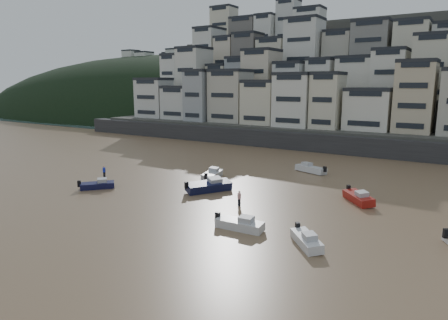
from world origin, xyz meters
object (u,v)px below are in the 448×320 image
Objects in this scene: boat_j at (97,184)px; boat_a at (240,222)px; boat_c at (209,185)px; boat_f at (212,174)px; person_pink at (239,198)px; boat_b at (307,238)px; boat_e at (358,196)px; boat_h at (311,168)px; person_blue at (104,172)px.

boat_a is at bearing -56.37° from boat_j.
boat_c reaches higher than boat_j.
boat_a is at bearing -153.55° from boat_f.
boat_f is 20.14m from boat_a.
person_pink reaches higher than boat_a.
boat_b is at bearing -5.20° from boat_a.
boat_e is 3.11× the size of person_pink.
boat_e is 1.08× the size of boat_a.
boat_j is at bearing 69.41° from boat_h.
boat_f reaches higher than boat_b.
boat_a is at bearing -66.57° from boat_e.
boat_e is 14.90m from boat_b.
boat_h is at bearing 0.74° from boat_j.
boat_j is 0.97× the size of boat_b.
person_pink is (-3.61, 6.15, 0.19)m from boat_a.
person_blue is at bearing -144.40° from boat_b.
boat_c is at bearing -164.46° from boat_f.
boat_a is at bearing 115.53° from boat_h.
boat_j is 6.07m from person_blue.
boat_a is at bearing -15.51° from person_blue.
boat_e is at bearing 12.00° from person_blue.
boat_e is 34.62m from person_blue.
person_pink is at bearing -147.74° from boat_f.
person_pink is (9.65, -9.00, 0.12)m from boat_f.
person_blue is (-26.72, 7.42, 0.19)m from boat_a.
person_blue reaches higher than boat_j.
boat_b is (9.51, -26.85, -0.10)m from boat_h.
boat_a reaches higher than boat_j.
boat_j is at bearing 147.41° from boat_c.
boat_h is (19.87, 23.78, 0.12)m from boat_j.
boat_c is 17.80m from boat_e.
boat_j is at bearing 127.66° from boat_f.
boat_f is at bearing 67.09° from boat_h.
boat_c reaches higher than boat_e.
boat_h is at bearing 88.01° from person_pink.
boat_f is 3.18× the size of person_pink.
boat_j is 30.99m from boat_h.
boat_c is 3.62× the size of person_blue.
boat_j is at bearing 170.17° from boat_a.
boat_j is 0.84× the size of boat_h.
boat_a is (22.78, -2.80, 0.06)m from boat_j.
boat_f reaches higher than boat_h.
boat_j is at bearing -49.52° from person_blue.
boat_c reaches higher than boat_a.
boat_b is 0.95× the size of boat_a.
boat_f is 20.42m from boat_e.
boat_e is at bearing 136.55° from boat_b.
person_blue is (-23.81, -19.16, 0.12)m from boat_h.
boat_b is (16.46, -9.57, -0.21)m from boat_c.
boat_a is (-6.61, 0.27, 0.03)m from boat_b.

